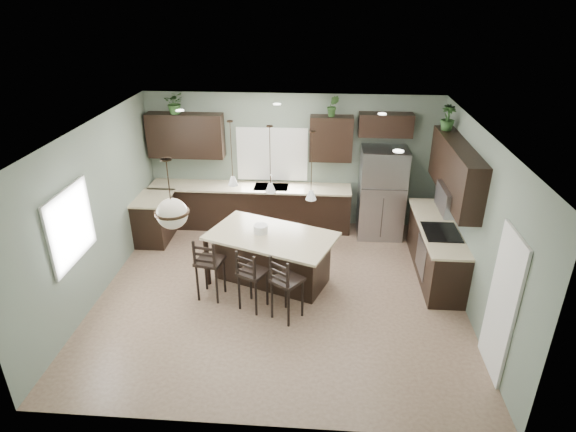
# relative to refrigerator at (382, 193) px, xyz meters

# --- Properties ---
(ground) EXTENTS (6.00, 6.00, 0.00)m
(ground) POSITION_rel_refrigerator_xyz_m (-1.85, -2.29, -0.93)
(ground) COLOR #9E8466
(ground) RESTS_ON ground
(pantry_door) EXTENTS (0.04, 0.82, 2.04)m
(pantry_door) POSITION_rel_refrigerator_xyz_m (1.12, -3.84, 0.09)
(pantry_door) COLOR white
(pantry_door) RESTS_ON ground
(window_back) EXTENTS (1.35, 0.02, 1.00)m
(window_back) POSITION_rel_refrigerator_xyz_m (-2.25, 0.45, 0.62)
(window_back) COLOR white
(window_back) RESTS_ON room_shell
(window_left) EXTENTS (0.02, 1.10, 1.00)m
(window_left) POSITION_rel_refrigerator_xyz_m (-4.84, -3.09, 0.62)
(window_left) COLOR white
(window_left) RESTS_ON room_shell
(left_return_cabs) EXTENTS (0.60, 0.90, 0.90)m
(left_return_cabs) POSITION_rel_refrigerator_xyz_m (-4.55, -0.59, -0.48)
(left_return_cabs) COLOR black
(left_return_cabs) RESTS_ON ground
(left_return_countertop) EXTENTS (0.66, 0.96, 0.04)m
(left_return_countertop) POSITION_rel_refrigerator_xyz_m (-4.53, -0.59, -0.01)
(left_return_countertop) COLOR beige
(left_return_countertop) RESTS_ON left_return_cabs
(back_lower_cabs) EXTENTS (4.20, 0.60, 0.90)m
(back_lower_cabs) POSITION_rel_refrigerator_xyz_m (-2.70, 0.16, -0.48)
(back_lower_cabs) COLOR black
(back_lower_cabs) RESTS_ON ground
(back_countertop) EXTENTS (4.20, 0.66, 0.04)m
(back_countertop) POSITION_rel_refrigerator_xyz_m (-2.70, 0.14, -0.01)
(back_countertop) COLOR beige
(back_countertop) RESTS_ON back_lower_cabs
(sink_inset) EXTENTS (0.70, 0.45, 0.01)m
(sink_inset) POSITION_rel_refrigerator_xyz_m (-2.25, 0.14, 0.01)
(sink_inset) COLOR gray
(sink_inset) RESTS_ON back_countertop
(faucet) EXTENTS (0.02, 0.02, 0.28)m
(faucet) POSITION_rel_refrigerator_xyz_m (-2.25, 0.11, 0.16)
(faucet) COLOR silver
(faucet) RESTS_ON back_countertop
(back_upper_left) EXTENTS (1.55, 0.34, 0.90)m
(back_upper_left) POSITION_rel_refrigerator_xyz_m (-4.00, 0.29, 1.02)
(back_upper_left) COLOR black
(back_upper_left) RESTS_ON room_shell
(back_upper_right) EXTENTS (0.85, 0.34, 0.90)m
(back_upper_right) POSITION_rel_refrigerator_xyz_m (-1.05, 0.29, 1.02)
(back_upper_right) COLOR black
(back_upper_right) RESTS_ON room_shell
(fridge_header) EXTENTS (1.05, 0.34, 0.45)m
(fridge_header) POSITION_rel_refrigerator_xyz_m (-0.00, 0.29, 1.32)
(fridge_header) COLOR black
(fridge_header) RESTS_ON room_shell
(right_lower_cabs) EXTENTS (0.60, 2.35, 0.90)m
(right_lower_cabs) POSITION_rel_refrigerator_xyz_m (0.85, -1.41, -0.48)
(right_lower_cabs) COLOR black
(right_lower_cabs) RESTS_ON ground
(right_countertop) EXTENTS (0.66, 2.35, 0.04)m
(right_countertop) POSITION_rel_refrigerator_xyz_m (0.83, -1.41, -0.01)
(right_countertop) COLOR beige
(right_countertop) RESTS_ON right_lower_cabs
(cooktop) EXTENTS (0.58, 0.75, 0.02)m
(cooktop) POSITION_rel_refrigerator_xyz_m (0.83, -1.69, 0.02)
(cooktop) COLOR black
(cooktop) RESTS_ON right_countertop
(wall_oven_front) EXTENTS (0.01, 0.72, 0.60)m
(wall_oven_front) POSITION_rel_refrigerator_xyz_m (0.54, -1.69, -0.48)
(wall_oven_front) COLOR gray
(wall_oven_front) RESTS_ON right_lower_cabs
(right_upper_cabs) EXTENTS (0.34, 2.35, 0.90)m
(right_upper_cabs) POSITION_rel_refrigerator_xyz_m (0.98, -1.41, 1.02)
(right_upper_cabs) COLOR black
(right_upper_cabs) RESTS_ON room_shell
(microwave) EXTENTS (0.40, 0.75, 0.40)m
(microwave) POSITION_rel_refrigerator_xyz_m (0.93, -1.69, 0.62)
(microwave) COLOR gray
(microwave) RESTS_ON right_upper_cabs
(refrigerator) EXTENTS (0.90, 0.74, 1.85)m
(refrigerator) POSITION_rel_refrigerator_xyz_m (0.00, 0.00, 0.00)
(refrigerator) COLOR #96979E
(refrigerator) RESTS_ON ground
(kitchen_island) EXTENTS (2.37, 1.85, 0.92)m
(kitchen_island) POSITION_rel_refrigerator_xyz_m (-2.03, -1.97, -0.46)
(kitchen_island) COLOR black
(kitchen_island) RESTS_ON ground
(serving_dish) EXTENTS (0.24, 0.24, 0.14)m
(serving_dish) POSITION_rel_refrigerator_xyz_m (-2.21, -1.90, 0.07)
(serving_dish) COLOR silver
(serving_dish) RESTS_ON kitchen_island
(bar_stool_left) EXTENTS (0.48, 0.48, 1.12)m
(bar_stool_left) POSITION_rel_refrigerator_xyz_m (-2.98, -2.48, -0.37)
(bar_stool_left) COLOR black
(bar_stool_left) RESTS_ON ground
(bar_stool_center) EXTENTS (0.53, 0.53, 1.08)m
(bar_stool_center) POSITION_rel_refrigerator_xyz_m (-2.24, -2.72, -0.39)
(bar_stool_center) COLOR black
(bar_stool_center) RESTS_ON ground
(bar_stool_right) EXTENTS (0.58, 0.58, 1.12)m
(bar_stool_right) POSITION_rel_refrigerator_xyz_m (-1.69, -2.94, -0.37)
(bar_stool_right) COLOR black
(bar_stool_right) RESTS_ON ground
(pendant_left) EXTENTS (0.17, 0.17, 1.10)m
(pendant_left) POSITION_rel_refrigerator_xyz_m (-2.68, -1.72, 1.32)
(pendant_left) COLOR white
(pendant_left) RESTS_ON room_shell
(pendant_center) EXTENTS (0.17, 0.17, 1.10)m
(pendant_center) POSITION_rel_refrigerator_xyz_m (-2.03, -1.97, 1.32)
(pendant_center) COLOR silver
(pendant_center) RESTS_ON room_shell
(pendant_right) EXTENTS (0.17, 0.17, 1.10)m
(pendant_right) POSITION_rel_refrigerator_xyz_m (-1.37, -2.22, 1.32)
(pendant_right) COLOR silver
(pendant_right) RESTS_ON room_shell
(chandelier) EXTENTS (0.44, 0.44, 0.95)m
(chandelier) POSITION_rel_refrigerator_xyz_m (-3.12, -3.61, 1.40)
(chandelier) COLOR #F2E2C6
(chandelier) RESTS_ON room_shell
(plant_back_left) EXTENTS (0.44, 0.40, 0.44)m
(plant_back_left) POSITION_rel_refrigerator_xyz_m (-4.15, 0.26, 1.69)
(plant_back_left) COLOR #305B27
(plant_back_left) RESTS_ON back_upper_left
(plant_back_right) EXTENTS (0.24, 0.20, 0.42)m
(plant_back_right) POSITION_rel_refrigerator_xyz_m (-1.04, 0.26, 1.68)
(plant_back_right) COLOR #2C5123
(plant_back_right) RESTS_ON back_upper_right
(plant_right_wall) EXTENTS (0.27, 0.27, 0.44)m
(plant_right_wall) POSITION_rel_refrigerator_xyz_m (0.95, -0.58, 1.70)
(plant_right_wall) COLOR #295023
(plant_right_wall) RESTS_ON right_upper_cabs
(room_shell) EXTENTS (6.00, 6.00, 6.00)m
(room_shell) POSITION_rel_refrigerator_xyz_m (-1.85, -2.29, 0.77)
(room_shell) COLOR slate
(room_shell) RESTS_ON ground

